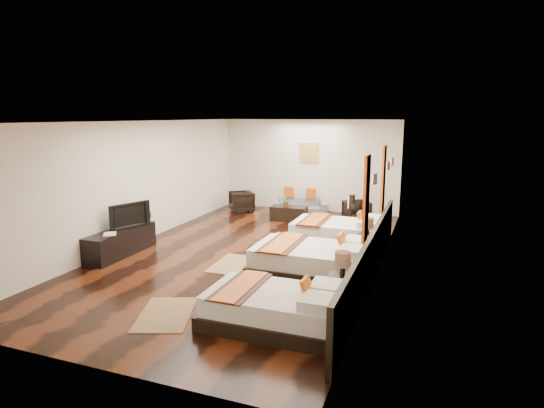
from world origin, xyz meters
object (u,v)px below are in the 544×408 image
at_px(armchair_left, 241,202).
at_px(book, 103,235).
at_px(bed_near, 276,308).
at_px(nightstand_b, 367,244).
at_px(bed_mid, 315,261).
at_px(nightstand_a, 342,288).
at_px(tv, 128,215).
at_px(tv_console, 121,242).
at_px(coffee_table, 289,213).
at_px(bed_far, 339,233).
at_px(sofa, 300,205).
at_px(table_plant, 286,202).
at_px(figurine, 144,213).
at_px(armchair_right, 357,211).

bearing_deg(armchair_left, book, -43.71).
xyz_separation_m(bed_near, nightstand_b, (0.75, 3.45, 0.04)).
xyz_separation_m(bed_mid, book, (-4.20, -0.69, 0.27)).
height_order(nightstand_a, tv, tv).
bearing_deg(tv_console, coffee_table, 60.94).
height_order(bed_far, sofa, bed_far).
distance_m(bed_far, table_plant, 2.66).
distance_m(figurine, armchair_right, 5.73).
height_order(figurine, armchair_left, figurine).
bearing_deg(tv, nightstand_b, -54.74).
height_order(bed_near, coffee_table, bed_near).
xyz_separation_m(nightstand_a, book, (-4.95, 0.52, 0.25)).
relative_size(bed_near, table_plant, 7.12).
height_order(book, table_plant, table_plant).
bearing_deg(nightstand_a, nightstand_b, 90.00).
relative_size(armchair_right, coffee_table, 0.66).
bearing_deg(armchair_right, coffee_table, 161.27).
distance_m(figurine, sofa, 5.09).
relative_size(armchair_left, table_plant, 2.52).
distance_m(bed_mid, nightstand_b, 1.55).
distance_m(tv, coffee_table, 4.70).
bearing_deg(coffee_table, tv_console, -119.06).
xyz_separation_m(tv_console, armchair_left, (0.64, 4.82, 0.04)).
bearing_deg(sofa, nightstand_a, -88.02).
bearing_deg(nightstand_b, book, -157.52).
relative_size(nightstand_b, book, 2.64).
bearing_deg(bed_near, figurine, 146.88).
height_order(nightstand_a, armchair_left, nightstand_a).
height_order(nightstand_a, tv_console, nightstand_a).
height_order(bed_mid, nightstand_a, nightstand_a).
xyz_separation_m(armchair_left, table_plant, (1.65, -0.59, 0.22)).
distance_m(tv, sofa, 5.63).
bearing_deg(nightstand_b, armchair_left, 142.70).
distance_m(tv, armchair_right, 6.14).
height_order(bed_mid, armchair_left, bed_mid).
xyz_separation_m(bed_far, table_plant, (-1.90, 1.84, 0.26)).
relative_size(bed_mid, nightstand_a, 2.49).
xyz_separation_m(nightstand_a, figurine, (-4.95, 1.86, 0.42)).
height_order(bed_mid, figurine, figurine).
xyz_separation_m(book, figurine, (0.00, 1.34, 0.17)).
distance_m(coffee_table, table_plant, 0.35).
distance_m(tv_console, figurine, 0.95).
bearing_deg(nightstand_b, sofa, 124.40).
bearing_deg(bed_near, book, 161.55).
bearing_deg(tv, nightstand_a, -84.10).
distance_m(nightstand_b, tv_console, 5.18).
bearing_deg(nightstand_a, tv, 165.82).
height_order(coffee_table, table_plant, table_plant).
relative_size(nightstand_a, book, 2.74).
relative_size(bed_far, coffee_table, 2.12).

